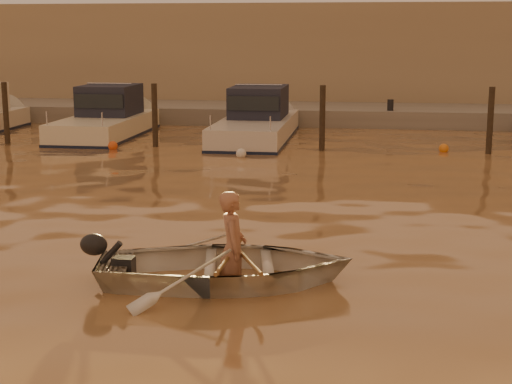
% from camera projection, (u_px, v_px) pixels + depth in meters
% --- Properties ---
extents(ground_plane, '(160.00, 160.00, 0.00)m').
position_uv_depth(ground_plane, '(273.00, 297.00, 10.82)').
color(ground_plane, olive).
rests_on(ground_plane, ground).
extents(dinghy, '(4.12, 3.27, 0.77)m').
position_uv_depth(dinghy, '(226.00, 266.00, 11.38)').
color(dinghy, silver).
rests_on(dinghy, ground_plane).
extents(person, '(0.50, 0.67, 1.67)m').
position_uv_depth(person, '(233.00, 248.00, 11.33)').
color(person, '#A46B52').
rests_on(person, dinghy).
extents(outboard_motor, '(0.96, 0.55, 0.70)m').
position_uv_depth(outboard_motor, '(122.00, 266.00, 11.32)').
color(outboard_motor, black).
rests_on(outboard_motor, dinghy).
extents(oar_port, '(0.85, 1.97, 0.13)m').
position_uv_depth(oar_port, '(243.00, 255.00, 11.35)').
color(oar_port, olive).
rests_on(oar_port, dinghy).
extents(oar_starboard, '(0.07, 2.10, 0.13)m').
position_uv_depth(oar_starboard, '(229.00, 255.00, 11.35)').
color(oar_starboard, brown).
rests_on(oar_starboard, dinghy).
extents(moored_boat_1, '(2.27, 6.75, 1.75)m').
position_uv_depth(moored_boat_1, '(105.00, 118.00, 27.33)').
color(moored_boat_1, beige).
rests_on(moored_boat_1, ground_plane).
extents(moored_boat_2, '(2.27, 7.60, 1.75)m').
position_uv_depth(moored_boat_2, '(256.00, 121.00, 26.57)').
color(moored_boat_2, silver).
rests_on(moored_boat_2, ground_plane).
extents(piling_0, '(0.18, 0.18, 2.20)m').
position_uv_depth(piling_0, '(6.00, 116.00, 25.51)').
color(piling_0, '#2D2319').
rests_on(piling_0, ground_plane).
extents(piling_1, '(0.18, 0.18, 2.20)m').
position_uv_depth(piling_1, '(155.00, 118.00, 24.80)').
color(piling_1, '#2D2319').
rests_on(piling_1, ground_plane).
extents(piling_2, '(0.18, 0.18, 2.20)m').
position_uv_depth(piling_2, '(322.00, 121.00, 24.05)').
color(piling_2, '#2D2319').
rests_on(piling_2, ground_plane).
extents(piling_3, '(0.18, 0.18, 2.20)m').
position_uv_depth(piling_3, '(490.00, 124.00, 23.34)').
color(piling_3, '#2D2319').
rests_on(piling_3, ground_plane).
extents(fender_b, '(0.30, 0.30, 0.30)m').
position_uv_depth(fender_b, '(113.00, 146.00, 24.43)').
color(fender_b, '#DD521A').
rests_on(fender_b, ground_plane).
extents(fender_c, '(0.30, 0.30, 0.30)m').
position_uv_depth(fender_c, '(241.00, 154.00, 22.89)').
color(fender_c, silver).
rests_on(fender_c, ground_plane).
extents(fender_d, '(0.30, 0.30, 0.30)m').
position_uv_depth(fender_d, '(444.00, 149.00, 23.88)').
color(fender_d, orange).
rests_on(fender_d, ground_plane).
extents(quay, '(52.00, 4.00, 1.00)m').
position_uv_depth(quay, '(339.00, 119.00, 31.63)').
color(quay, gray).
rests_on(quay, ground_plane).
extents(waterfront_building, '(46.00, 7.00, 4.80)m').
position_uv_depth(waterfront_building, '(345.00, 58.00, 36.51)').
color(waterfront_building, '#9E8466').
rests_on(waterfront_building, quay).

